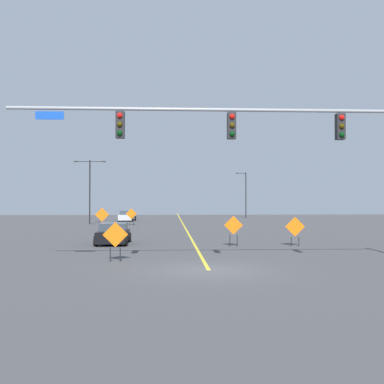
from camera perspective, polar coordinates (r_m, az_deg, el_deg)
The scene contains 12 objects.
ground at distance 18.18m, azimuth 2.14°, elevation -9.86°, with size 136.98×136.98×0.00m, color #444447.
road_centre_stripe at distance 56.04m, azimuth -1.24°, elevation -3.89°, with size 0.16×76.10×0.01m.
traffic_signal_assembly at distance 18.66m, azimuth 11.78°, elevation 6.96°, with size 17.84×0.44×6.86m.
street_lamp_near_right at distance 54.12m, azimuth -12.79°, elevation 0.78°, with size 3.70×0.24×7.48m.
street_lamp_mid_left at distance 71.46m, azimuth 6.72°, elevation -0.08°, with size 1.68×0.24×7.19m.
construction_sign_median_far at distance 20.91m, azimuth -9.67°, elevation -5.59°, with size 1.14×0.19×1.79m.
construction_sign_right_lane at distance 50.55m, azimuth -7.67°, elevation -2.86°, with size 1.21×0.08×1.88m.
construction_sign_left_shoulder at distance 28.10m, azimuth 12.89°, elevation -4.46°, with size 1.19×0.10×1.78m.
construction_sign_median_near at distance 42.90m, azimuth -11.30°, elevation -2.98°, with size 1.28×0.17×2.08m.
construction_sign_right_shoulder at distance 27.30m, azimuth 5.26°, elevation -4.44°, with size 1.11×0.23×1.85m.
car_black_passing at distance 29.24m, azimuth -9.90°, elevation -5.23°, with size 2.05×3.82×1.34m.
car_silver_near at distance 61.00m, azimuth -8.21°, elevation -3.03°, with size 2.21×4.04×1.39m.
Camera 1 is at (-1.56, -17.90, 2.79)m, focal length 42.20 mm.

